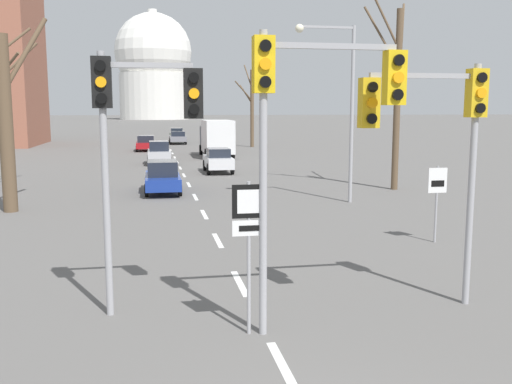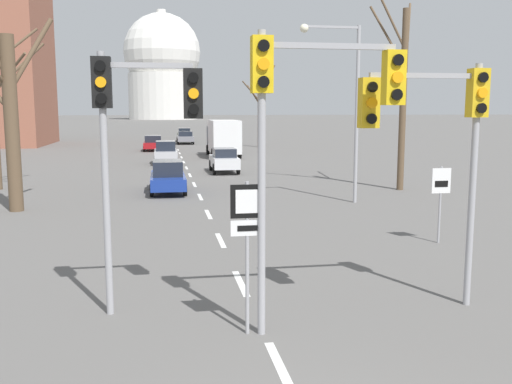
{
  "view_description": "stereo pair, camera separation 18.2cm",
  "coord_description": "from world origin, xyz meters",
  "px_view_note": "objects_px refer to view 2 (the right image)",
  "views": [
    {
      "loc": [
        -1.98,
        -4.78,
        4.06
      ],
      "look_at": [
        0.15,
        6.74,
        2.35
      ],
      "focal_mm": 40.0,
      "sensor_mm": 36.0,
      "label": 1
    },
    {
      "loc": [
        -1.8,
        -4.81,
        4.06
      ],
      "look_at": [
        0.15,
        6.74,
        2.35
      ],
      "focal_mm": 40.0,
      "sensor_mm": 36.0,
      "label": 2
    }
  ],
  "objects_px": {
    "sedan_near_left": "(168,177)",
    "sedan_distant_centre": "(153,143)",
    "sedan_near_right": "(224,160)",
    "traffic_signal_centre_tall": "(308,106)",
    "delivery_truck": "(223,137)",
    "traffic_signal_near_right": "(439,124)",
    "sedan_mid_centre": "(185,137)",
    "sedan_far_left": "(184,135)",
    "route_sign_post": "(247,231)",
    "sedan_far_right": "(166,153)",
    "street_lamp_right": "(346,93)",
    "traffic_signal_near_left": "(135,118)",
    "speed_limit_sign": "(441,192)"
  },
  "relations": [
    {
      "from": "street_lamp_right",
      "to": "sedan_near_right",
      "type": "distance_m",
      "value": 13.98
    },
    {
      "from": "route_sign_post",
      "to": "sedan_near_left",
      "type": "relative_size",
      "value": 0.63
    },
    {
      "from": "route_sign_post",
      "to": "sedan_near_right",
      "type": "height_order",
      "value": "route_sign_post"
    },
    {
      "from": "traffic_signal_near_left",
      "to": "route_sign_post",
      "type": "height_order",
      "value": "traffic_signal_near_left"
    },
    {
      "from": "sedan_near_right",
      "to": "traffic_signal_near_left",
      "type": "bearing_deg",
      "value": -100.19
    },
    {
      "from": "sedan_far_right",
      "to": "traffic_signal_centre_tall",
      "type": "bearing_deg",
      "value": -86.3
    },
    {
      "from": "sedan_mid_centre",
      "to": "sedan_distant_centre",
      "type": "bearing_deg",
      "value": -108.54
    },
    {
      "from": "traffic_signal_centre_tall",
      "to": "sedan_mid_centre",
      "type": "height_order",
      "value": "traffic_signal_centre_tall"
    },
    {
      "from": "delivery_truck",
      "to": "traffic_signal_near_right",
      "type": "bearing_deg",
      "value": -89.87
    },
    {
      "from": "sedan_near_right",
      "to": "sedan_mid_centre",
      "type": "bearing_deg",
      "value": 92.02
    },
    {
      "from": "route_sign_post",
      "to": "speed_limit_sign",
      "type": "distance_m",
      "value": 9.17
    },
    {
      "from": "sedan_near_right",
      "to": "sedan_far_left",
      "type": "distance_m",
      "value": 36.36
    },
    {
      "from": "traffic_signal_near_right",
      "to": "sedan_mid_centre",
      "type": "height_order",
      "value": "traffic_signal_near_right"
    },
    {
      "from": "sedan_near_left",
      "to": "delivery_truck",
      "type": "height_order",
      "value": "delivery_truck"
    },
    {
      "from": "sedan_near_left",
      "to": "sedan_near_right",
      "type": "height_order",
      "value": "sedan_near_left"
    },
    {
      "from": "route_sign_post",
      "to": "sedan_near_right",
      "type": "distance_m",
      "value": 26.85
    },
    {
      "from": "speed_limit_sign",
      "to": "sedan_near_left",
      "type": "xyz_separation_m",
      "value": [
        -8.0,
        12.23,
        -0.8
      ]
    },
    {
      "from": "route_sign_post",
      "to": "sedan_near_left",
      "type": "height_order",
      "value": "route_sign_post"
    },
    {
      "from": "speed_limit_sign",
      "to": "delivery_truck",
      "type": "bearing_deg",
      "value": 95.18
    },
    {
      "from": "traffic_signal_centre_tall",
      "to": "sedan_far_right",
      "type": "height_order",
      "value": "traffic_signal_centre_tall"
    },
    {
      "from": "traffic_signal_near_left",
      "to": "sedan_mid_centre",
      "type": "distance_m",
      "value": 56.71
    },
    {
      "from": "street_lamp_right",
      "to": "sedan_near_left",
      "type": "distance_m",
      "value": 9.6
    },
    {
      "from": "sedan_near_left",
      "to": "sedan_far_right",
      "type": "relative_size",
      "value": 1.15
    },
    {
      "from": "sedan_near_left",
      "to": "sedan_mid_centre",
      "type": "distance_m",
      "value": 39.77
    },
    {
      "from": "street_lamp_right",
      "to": "sedan_near_right",
      "type": "height_order",
      "value": "street_lamp_right"
    },
    {
      "from": "sedan_near_left",
      "to": "sedan_far_right",
      "type": "distance_m",
      "value": 14.82
    },
    {
      "from": "sedan_near_left",
      "to": "sedan_far_right",
      "type": "height_order",
      "value": "sedan_far_right"
    },
    {
      "from": "sedan_near_left",
      "to": "sedan_distant_centre",
      "type": "xyz_separation_m",
      "value": [
        -1.0,
        28.89,
        -0.03
      ]
    },
    {
      "from": "delivery_truck",
      "to": "sedan_far_left",
      "type": "bearing_deg",
      "value": 95.45
    },
    {
      "from": "sedan_far_left",
      "to": "delivery_truck",
      "type": "height_order",
      "value": "delivery_truck"
    },
    {
      "from": "traffic_signal_centre_tall",
      "to": "sedan_distant_centre",
      "type": "relative_size",
      "value": 1.32
    },
    {
      "from": "traffic_signal_centre_tall",
      "to": "sedan_near_right",
      "type": "height_order",
      "value": "traffic_signal_centre_tall"
    },
    {
      "from": "traffic_signal_near_right",
      "to": "sedan_far_left",
      "type": "bearing_deg",
      "value": 92.2
    },
    {
      "from": "sedan_far_left",
      "to": "sedan_far_right",
      "type": "bearing_deg",
      "value": -95.06
    },
    {
      "from": "traffic_signal_near_right",
      "to": "delivery_truck",
      "type": "height_order",
      "value": "traffic_signal_near_right"
    },
    {
      "from": "traffic_signal_near_left",
      "to": "sedan_near_left",
      "type": "bearing_deg",
      "value": 87.24
    },
    {
      "from": "sedan_far_right",
      "to": "sedan_distant_centre",
      "type": "relative_size",
      "value": 0.95
    },
    {
      "from": "route_sign_post",
      "to": "sedan_far_right",
      "type": "xyz_separation_m",
      "value": [
        -1.08,
        33.13,
        -1.08
      ]
    },
    {
      "from": "delivery_truck",
      "to": "sedan_near_right",
      "type": "bearing_deg",
      "value": -96.08
    },
    {
      "from": "delivery_truck",
      "to": "speed_limit_sign",
      "type": "bearing_deg",
      "value": -84.82
    },
    {
      "from": "route_sign_post",
      "to": "sedan_far_right",
      "type": "height_order",
      "value": "route_sign_post"
    },
    {
      "from": "speed_limit_sign",
      "to": "street_lamp_right",
      "type": "bearing_deg",
      "value": 93.58
    },
    {
      "from": "delivery_truck",
      "to": "sedan_mid_centre",
      "type": "bearing_deg",
      "value": 97.18
    },
    {
      "from": "street_lamp_right",
      "to": "delivery_truck",
      "type": "height_order",
      "value": "street_lamp_right"
    },
    {
      "from": "traffic_signal_centre_tall",
      "to": "delivery_truck",
      "type": "height_order",
      "value": "traffic_signal_centre_tall"
    },
    {
      "from": "route_sign_post",
      "to": "sedan_near_right",
      "type": "bearing_deg",
      "value": 84.48
    },
    {
      "from": "speed_limit_sign",
      "to": "sedan_near_left",
      "type": "height_order",
      "value": "speed_limit_sign"
    },
    {
      "from": "traffic_signal_centre_tall",
      "to": "sedan_mid_centre",
      "type": "bearing_deg",
      "value": 89.6
    },
    {
      "from": "traffic_signal_near_left",
      "to": "sedan_near_right",
      "type": "relative_size",
      "value": 1.27
    },
    {
      "from": "route_sign_post",
      "to": "street_lamp_right",
      "type": "relative_size",
      "value": 0.37
    }
  ]
}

